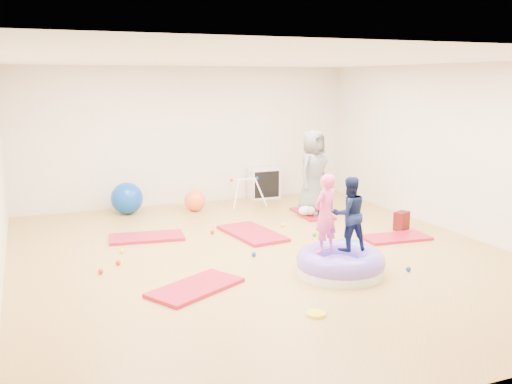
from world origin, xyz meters
name	(u,v)px	position (x,y,z in m)	size (l,w,h in m)	color
room	(264,161)	(0.00, 0.00, 1.40)	(7.01, 8.01, 2.81)	#A8893C
gym_mat_front_left	(195,288)	(-1.31, -0.93, 0.02)	(1.19, 0.59, 0.05)	red
gym_mat_mid_left	(147,237)	(-1.40, 1.57, 0.02)	(1.18, 0.59, 0.05)	red
gym_mat_center_back	(252,233)	(0.27, 1.13, 0.03)	(1.34, 0.67, 0.06)	red
gym_mat_right	(396,238)	(2.34, 0.03, 0.02)	(1.07, 0.53, 0.04)	red
gym_mat_rear_right	(312,214)	(1.87, 2.03, 0.02)	(1.06, 0.53, 0.04)	red
inflatable_cushion	(340,264)	(0.63, -1.11, 0.14)	(1.18, 1.18, 0.37)	white
child_pink	(325,210)	(0.45, -0.99, 0.86)	(0.38, 0.25, 1.05)	#F64F97
child_navy	(349,210)	(0.79, -1.02, 0.84)	(0.48, 0.38, 1.00)	#0E183D
adult_caregiver	(313,172)	(1.84, 1.98, 0.83)	(0.77, 0.50, 1.58)	slate
infant	(308,210)	(1.67, 1.84, 0.15)	(0.33, 0.34, 0.20)	#D4E1FD
ball_pit_balls	(236,250)	(-0.31, 0.33, 0.04)	(3.91, 2.87, 0.07)	red
exercise_ball_blue	(127,198)	(-1.39, 3.44, 0.31)	(0.61, 0.61, 0.61)	#083EA2
exercise_ball_orange	(195,201)	(-0.11, 3.19, 0.21)	(0.41, 0.41, 0.41)	#FD652F
infant_play_gym	(244,188)	(0.95, 3.26, 0.38)	(0.74, 0.70, 0.57)	white
cube_shelf	(264,183)	(1.62, 3.79, 0.33)	(0.66, 0.32, 0.66)	white
balance_disc	(349,245)	(1.39, -0.09, 0.04)	(0.37, 0.37, 0.08)	#0C7985
backpack	(402,221)	(2.76, 0.47, 0.16)	(0.28, 0.17, 0.32)	maroon
yellow_toy	(316,314)	(-0.30, -2.18, 0.02)	(0.22, 0.22, 0.03)	#FFF21C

